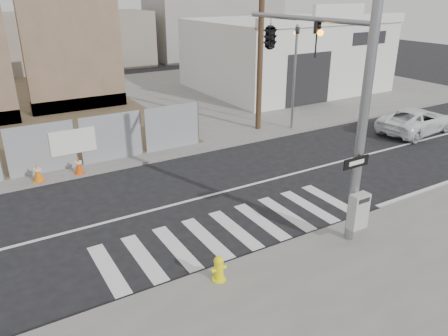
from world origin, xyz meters
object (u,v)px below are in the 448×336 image
suv (416,120)px  fire_hydrant (219,268)px  signal_pole (298,64)px  auto_shop (284,54)px  traffic_cone_d (79,165)px  traffic_cone_c (38,172)px

suv → fire_hydrant: bearing=103.6°
signal_pole → auto_shop: 19.04m
fire_hydrant → traffic_cone_d: bearing=108.0°
signal_pole → auto_shop: bearing=52.5°
signal_pole → suv: signal_pole is taller
signal_pole → suv: (10.78, 3.09, -4.14)m
suv → signal_pole: bearing=99.2°
auto_shop → traffic_cone_d: size_ratio=16.86×
signal_pole → traffic_cone_d: size_ratio=9.84×
suv → auto_shop: bearing=-10.3°
traffic_cone_d → auto_shop: bearing=27.1°
fire_hydrant → signal_pole: bearing=40.1°
auto_shop → traffic_cone_d: bearing=-152.9°
suv → traffic_cone_d: size_ratio=6.51×
auto_shop → traffic_cone_d: auto_shop is taller
signal_pole → traffic_cone_c: signal_pole is taller
auto_shop → suv: auto_shop is taller
suv → traffic_cone_c: (-17.86, 3.18, -0.16)m
signal_pole → traffic_cone_c: size_ratio=9.35×
signal_pole → traffic_cone_d: signal_pole is taller
suv → traffic_cone_d: suv is taller
auto_shop → fire_hydrant: 23.66m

